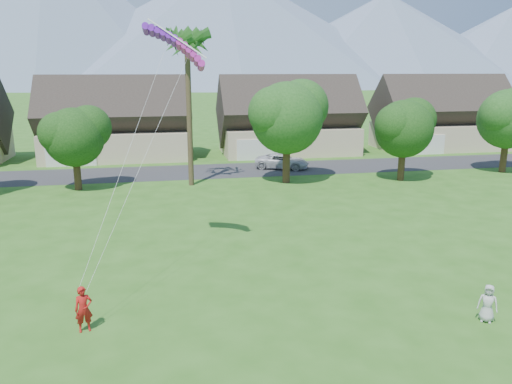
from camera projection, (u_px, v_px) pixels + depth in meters
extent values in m
cube|color=#2D2D30|center=(209.00, 171.00, 47.19)|extent=(90.00, 7.00, 0.01)
imported|color=#B01714|center=(84.00, 309.00, 18.23)|extent=(0.72, 0.56, 1.75)
imported|color=#B7B7B2|center=(488.00, 303.00, 18.96)|extent=(0.87, 0.82, 1.50)
imported|color=silver|center=(282.00, 161.00, 48.29)|extent=(5.67, 4.18, 1.43)
cone|color=slate|center=(52.00, 15.00, 244.51)|extent=(190.00, 190.00, 70.00)
cone|color=slate|center=(224.00, 26.00, 260.73)|extent=(240.00, 240.00, 62.00)
cone|color=slate|center=(384.00, 40.00, 278.33)|extent=(200.00, 200.00, 50.00)
cone|color=slate|center=(511.00, 46.00, 293.30)|extent=(180.00, 180.00, 45.00)
cube|color=beige|center=(118.00, 144.00, 53.80)|extent=(15.00, 8.00, 3.00)
cube|color=#382D28|center=(116.00, 114.00, 53.01)|extent=(15.75, 8.15, 8.15)
cube|color=silver|center=(71.00, 155.00, 49.27)|extent=(4.80, 0.12, 2.20)
cube|color=beige|center=(288.00, 140.00, 57.21)|extent=(15.00, 8.00, 3.00)
cube|color=#382D28|center=(289.00, 111.00, 56.42)|extent=(15.75, 8.15, 8.15)
cube|color=silver|center=(259.00, 150.00, 52.68)|extent=(4.80, 0.12, 2.20)
cube|color=beige|center=(440.00, 136.00, 60.62)|extent=(15.00, 8.00, 3.00)
cube|color=#382D28|center=(442.00, 109.00, 59.83)|extent=(15.75, 8.15, 8.15)
cube|color=silver|center=(425.00, 145.00, 56.09)|extent=(4.80, 0.12, 2.20)
cylinder|color=#47301C|center=(78.00, 176.00, 39.71)|extent=(0.56, 0.56, 2.18)
sphere|color=#214916|center=(74.00, 137.00, 38.96)|extent=(4.62, 4.62, 4.62)
cylinder|color=#47301C|center=(286.00, 166.00, 42.21)|extent=(0.62, 0.62, 2.82)
sphere|color=#214916|center=(287.00, 118.00, 41.23)|extent=(5.98, 5.98, 5.98)
cylinder|color=#47301C|center=(401.00, 167.00, 43.11)|extent=(0.58, 0.58, 2.30)
sphere|color=#214916|center=(404.00, 129.00, 42.31)|extent=(4.90, 4.90, 4.90)
cylinder|color=#47301C|center=(503.00, 159.00, 46.48)|extent=(0.60, 0.60, 2.56)
sphere|color=#214916|center=(508.00, 119.00, 45.60)|extent=(5.44, 5.44, 5.44)
cylinder|color=#4C3D26|center=(189.00, 112.00, 40.14)|extent=(0.44, 0.44, 12.00)
sphere|color=#286021|center=(187.00, 31.00, 38.63)|extent=(3.00, 3.00, 3.00)
cube|color=purple|center=(159.00, 42.00, 22.88)|extent=(1.77, 1.28, 0.50)
cube|color=#BD239D|center=(195.00, 43.00, 23.17)|extent=(1.77, 1.28, 0.50)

